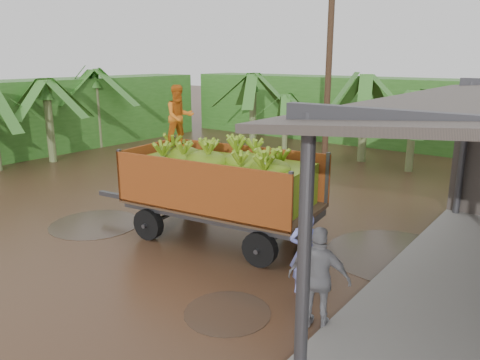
# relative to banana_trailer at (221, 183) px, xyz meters

# --- Properties ---
(ground) EXTENTS (100.00, 100.00, 0.00)m
(ground) POSITION_rel_banana_trailer_xyz_m (-0.78, 0.07, -1.52)
(ground) COLOR black
(ground) RESTS_ON ground
(hedge_north) EXTENTS (22.00, 3.00, 3.60)m
(hedge_north) POSITION_rel_banana_trailer_xyz_m (-2.78, 16.07, 0.28)
(hedge_north) COLOR #2D661E
(hedge_north) RESTS_ON ground
(hedge_west) EXTENTS (3.00, 18.00, 3.60)m
(hedge_west) POSITION_rel_banana_trailer_xyz_m (-14.78, 4.07, 0.28)
(hedge_west) COLOR #2D661E
(hedge_west) RESTS_ON ground
(banana_trailer) EXTENTS (7.06, 3.06, 3.99)m
(banana_trailer) POSITION_rel_banana_trailer_xyz_m (0.00, 0.00, 0.00)
(banana_trailer) COLOR #BC551A
(banana_trailer) RESTS_ON ground
(man_blue) EXTENTS (0.75, 0.64, 1.75)m
(man_blue) POSITION_rel_banana_trailer_xyz_m (3.25, -1.30, -0.64)
(man_blue) COLOR #7D85E3
(man_blue) RESTS_ON ground
(man_grey) EXTENTS (1.19, 0.76, 1.89)m
(man_grey) POSITION_rel_banana_trailer_xyz_m (4.07, -2.26, -0.57)
(man_grey) COLOR gray
(man_grey) RESTS_ON ground
(utility_pole) EXTENTS (1.20, 0.24, 8.53)m
(utility_pole) POSITION_rel_banana_trailer_xyz_m (-0.95, 7.64, 2.81)
(utility_pole) COLOR #47301E
(utility_pole) RESTS_ON ground
(banana_plants) EXTENTS (22.02, 20.84, 4.27)m
(banana_plants) POSITION_rel_banana_trailer_xyz_m (-7.37, 5.25, 0.40)
(banana_plants) COLOR #2D661E
(banana_plants) RESTS_ON ground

